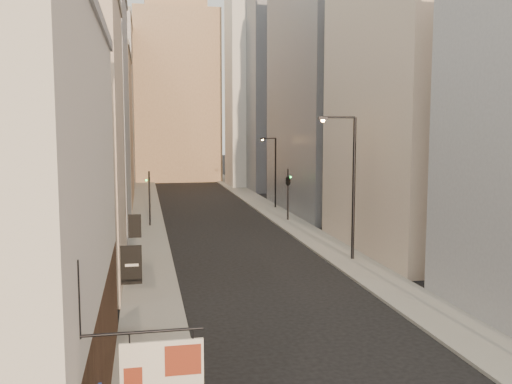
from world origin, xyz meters
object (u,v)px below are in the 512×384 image
streetlamp_mid (350,179)px  traffic_light_left (149,189)px  white_tower (255,63)px  clock_tower (176,76)px  streetlamp_far (274,168)px  traffic_light_right (288,180)px

streetlamp_mid → traffic_light_left: (-12.78, 15.86, -2.00)m
white_tower → clock_tower: bearing=128.2°
clock_tower → streetlamp_mid: clock_tower is taller
streetlamp_far → traffic_light_left: size_ratio=1.55×
streetlamp_far → traffic_light_left: streetlamp_far is taller
clock_tower → streetlamp_far: bearing=-78.2°
traffic_light_right → clock_tower: bearing=-95.0°
white_tower → streetlamp_far: (-2.81, -25.35, -14.18)m
clock_tower → traffic_light_left: bearing=-96.2°
streetlamp_mid → traffic_light_right: size_ratio=1.90×
streetlamp_mid → traffic_light_right: bearing=96.2°
streetlamp_far → streetlamp_mid: bearing=-113.6°
clock_tower → traffic_light_right: clock_tower is taller
white_tower → traffic_light_right: 37.16m
streetlamp_far → traffic_light_left: (-13.48, -9.27, -0.98)m
clock_tower → streetlamp_mid: 66.05m
traffic_light_right → white_tower: bearing=-109.8°
streetlamp_far → traffic_light_right: (-0.64, -8.62, -0.48)m
traffic_light_right → streetlamp_far: bearing=-108.2°
streetlamp_mid → traffic_light_left: streetlamp_mid is taller
streetlamp_far → traffic_light_right: size_ratio=1.55×
traffic_light_left → traffic_light_right: (12.85, 0.65, 0.51)m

